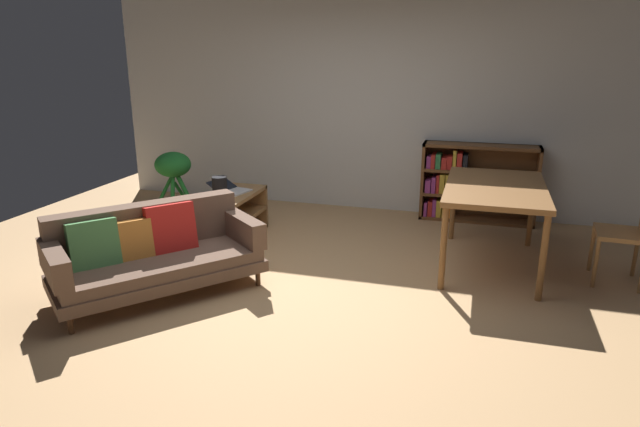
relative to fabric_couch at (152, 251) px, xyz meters
The scene contains 10 objects.
ground_plane 1.31m from the fabric_couch, 19.28° to the left, with size 8.16×8.16×0.00m, color tan.
back_wall_panel 3.47m from the fabric_couch, 69.21° to the left, with size 6.80×0.10×2.70m, color silver.
fabric_couch is the anchor object (origin of this frame).
media_console 1.45m from the fabric_couch, 88.11° to the left, with size 0.48×1.01×0.51m.
open_laptop 1.56m from the fabric_couch, 89.42° to the left, with size 0.47×0.40×0.11m.
desk_speaker 1.31m from the fabric_couch, 89.31° to the left, with size 0.16×0.16×0.23m.
potted_floor_plant 1.76m from the fabric_couch, 114.09° to the left, with size 0.55×0.45×0.90m.
dining_table 3.17m from the fabric_couch, 27.13° to the left, with size 0.91×1.49×0.80m.
dining_chair_near 4.18m from the fabric_couch, 18.79° to the left, with size 0.44×0.47×0.89m.
bookshelf 3.88m from the fabric_couch, 49.08° to the left, with size 1.35×0.32×0.94m.
Camera 1 is at (1.46, -4.25, 2.05)m, focal length 30.95 mm.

